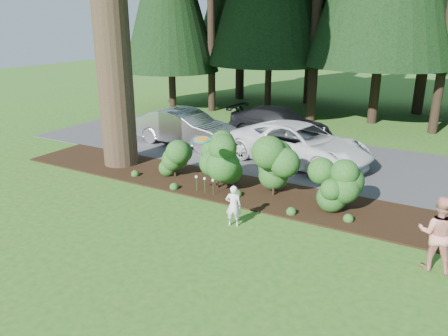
% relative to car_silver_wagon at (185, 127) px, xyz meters
% --- Properties ---
extents(ground, '(80.00, 80.00, 0.00)m').
position_rel_car_silver_wagon_xyz_m(ground, '(4.02, -6.77, -0.78)').
color(ground, '#245618').
rests_on(ground, ground).
extents(mulch_bed, '(16.00, 2.50, 0.05)m').
position_rel_car_silver_wagon_xyz_m(mulch_bed, '(4.02, -3.52, -0.76)').
color(mulch_bed, black).
rests_on(mulch_bed, ground).
extents(driveway, '(22.00, 6.00, 0.03)m').
position_rel_car_silver_wagon_xyz_m(driveway, '(4.02, 0.73, -0.77)').
color(driveway, '#38383A').
rests_on(driveway, ground).
extents(shrub_row, '(6.53, 1.60, 1.61)m').
position_rel_car_silver_wagon_xyz_m(shrub_row, '(4.79, -3.63, 0.02)').
color(shrub_row, '#164A1A').
rests_on(shrub_row, ground).
extents(lily_cluster, '(0.69, 0.09, 0.57)m').
position_rel_car_silver_wagon_xyz_m(lily_cluster, '(3.72, -4.37, -0.29)').
color(lily_cluster, '#164A1A').
rests_on(lily_cluster, ground).
extents(car_silver_wagon, '(4.66, 1.87, 1.51)m').
position_rel_car_silver_wagon_xyz_m(car_silver_wagon, '(0.00, 0.00, 0.00)').
color(car_silver_wagon, '#B2B2B7').
rests_on(car_silver_wagon, driveway).
extents(car_white_suv, '(5.75, 3.52, 1.49)m').
position_rel_car_silver_wagon_xyz_m(car_white_suv, '(5.17, -0.07, -0.01)').
color(car_white_suv, silver).
rests_on(car_white_suv, driveway).
extents(car_dark_suv, '(4.82, 2.15, 1.37)m').
position_rel_car_silver_wagon_xyz_m(car_dark_suv, '(3.10, 2.96, -0.07)').
color(car_dark_suv, black).
rests_on(car_dark_suv, driveway).
extents(child, '(0.47, 0.39, 1.11)m').
position_rel_car_silver_wagon_xyz_m(child, '(5.51, -5.82, -0.23)').
color(child, white).
rests_on(child, ground).
extents(adult, '(0.83, 0.65, 1.68)m').
position_rel_car_silver_wagon_xyz_m(adult, '(10.26, -5.52, 0.06)').
color(adult, red).
rests_on(adult, ground).
extents(frisbee, '(0.47, 0.46, 0.11)m').
position_rel_car_silver_wagon_xyz_m(frisbee, '(4.35, -5.48, 1.31)').
color(frisbee, '#1B967C').
rests_on(frisbee, ground).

